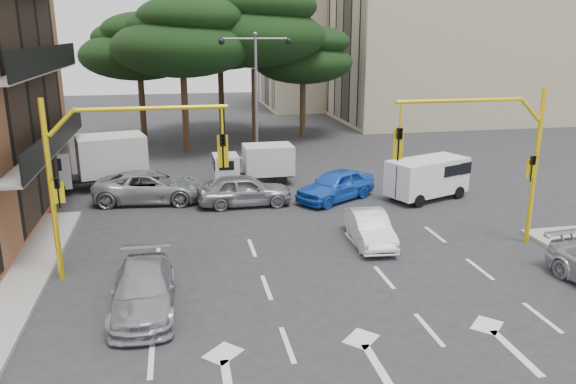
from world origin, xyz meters
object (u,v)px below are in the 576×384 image
object	(u,v)px
car_blue_compact	(336,185)
car_white_hatch	(370,228)
signal_mast_right	(494,147)
van_white	(427,179)
signal_mast_left	(108,163)
box_truck_a	(92,163)
box_truck_b	(254,165)
car_silver_cross_b	(244,190)
car_silver_cross_a	(151,187)
car_silver_wagon	(143,290)
street_lamp_center	(256,77)

from	to	relation	value
car_blue_compact	car_white_hatch	bearing A→B (deg)	-34.89
signal_mast_right	van_white	xyz separation A→B (m)	(0.50, 6.38, -2.87)
signal_mast_left	box_truck_a	distance (m)	11.88
van_white	box_truck_b	size ratio (longest dim) A/B	0.94
signal_mast_left	van_white	bearing A→B (deg)	24.33
car_blue_compact	van_white	bearing A→B (deg)	49.82
car_silver_cross_b	van_white	xyz separation A→B (m)	(8.91, -0.63, 0.26)
car_silver_cross_a	box_truck_b	xyz separation A→B (m)	(5.34, 2.24, 0.32)
van_white	box_truck_a	distance (m)	17.06
car_silver_wagon	van_white	distance (m)	15.98
street_lamp_center	car_silver_cross_b	size ratio (longest dim) A/B	1.76
signal_mast_left	box_truck_a	world-z (taller)	signal_mast_left
car_white_hatch	car_silver_cross_a	size ratio (longest dim) A/B	0.70
signal_mast_right	van_white	size ratio (longest dim) A/B	1.48
street_lamp_center	car_blue_compact	bearing A→B (deg)	-67.81
signal_mast_left	box_truck_a	bearing A→B (deg)	100.90
car_silver_wagon	car_silver_cross_a	size ratio (longest dim) A/B	0.84
car_silver_cross_a	box_truck_b	bearing A→B (deg)	-60.28
car_white_hatch	car_silver_cross_a	bearing A→B (deg)	144.02
car_white_hatch	box_truck_b	world-z (taller)	box_truck_b
car_blue_compact	car_silver_wagon	distance (m)	13.06
car_white_hatch	car_blue_compact	world-z (taller)	car_blue_compact
signal_mast_right	car_silver_wagon	distance (m)	13.29
signal_mast_right	box_truck_b	bearing A→B (deg)	124.82
street_lamp_center	van_white	distance (m)	11.45
signal_mast_left	car_silver_cross_a	size ratio (longest dim) A/B	1.13
car_white_hatch	car_silver_cross_a	world-z (taller)	car_silver_cross_a
signal_mast_right	box_truck_b	world-z (taller)	signal_mast_right
car_silver_cross_b	box_truck_a	world-z (taller)	box_truck_a
car_white_hatch	box_truck_b	bearing A→B (deg)	113.17
signal_mast_left	car_white_hatch	xyz separation A→B (m)	(9.37, 1.15, -3.27)
box_truck_b	car_white_hatch	bearing A→B (deg)	-162.41
signal_mast_left	street_lamp_center	xyz separation A→B (m)	(6.80, 14.01, 1.54)
car_silver_cross_a	box_truck_b	size ratio (longest dim) A/B	1.23
signal_mast_left	car_blue_compact	size ratio (longest dim) A/B	1.38
car_white_hatch	van_white	distance (m)	7.06
car_silver_wagon	box_truck_b	distance (m)	14.45
box_truck_b	box_truck_a	bearing A→B (deg)	84.27
signal_mast_left	car_silver_cross_a	xyz separation A→B (m)	(0.83, 8.47, -3.15)
signal_mast_left	van_white	distance (m)	15.74
signal_mast_left	car_blue_compact	world-z (taller)	signal_mast_left
car_white_hatch	car_silver_cross_a	xyz separation A→B (m)	(-8.55, 7.32, 0.13)
van_white	box_truck_b	world-z (taller)	box_truck_b
van_white	box_truck_a	bearing A→B (deg)	-128.25
street_lamp_center	car_silver_cross_b	distance (m)	8.57
car_silver_cross_b	car_white_hatch	bearing A→B (deg)	-144.65
car_silver_cross_a	street_lamp_center	bearing A→B (deg)	-40.23
car_silver_wagon	car_silver_cross_b	world-z (taller)	car_silver_cross_b
signal_mast_right	van_white	distance (m)	7.01
car_silver_cross_b	van_white	bearing A→B (deg)	-94.19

